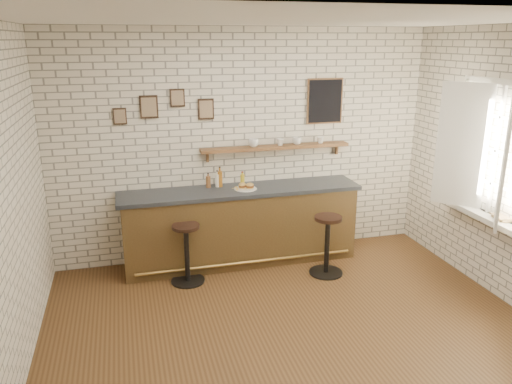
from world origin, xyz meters
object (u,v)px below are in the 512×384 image
bitters_bottle_white (217,180)px  condiment_bottle_yellow (242,179)px  ciabatta_sandwich (246,186)px  book_upper (495,217)px  shelf_cup_b (280,142)px  book_lower (497,219)px  bitters_bottle_amber (220,179)px  bitters_bottle_brown (208,182)px  bar_stool_right (327,243)px  sandwich_plate (245,189)px  shelf_cup_c (297,141)px  bar_stool_left (187,252)px  shelf_cup_d (321,140)px  shelf_cup_a (254,143)px  bar_counter (241,225)px

bitters_bottle_white → condiment_bottle_yellow: bitters_bottle_white is taller
ciabatta_sandwich → book_upper: 2.92m
condiment_bottle_yellow → shelf_cup_b: shelf_cup_b is taller
bitters_bottle_white → book_lower: size_ratio=1.01×
bitters_bottle_amber → bitters_bottle_brown: bearing=180.0°
bar_stool_right → shelf_cup_b: shelf_cup_b is taller
condiment_bottle_yellow → shelf_cup_b: (0.53, 0.04, 0.46)m
sandwich_plate → bitters_bottle_amber: bitters_bottle_amber is taller
shelf_cup_b → shelf_cup_c: bearing=-52.0°
sandwich_plate → bar_stool_right: 1.24m
bar_stool_left → book_upper: bearing=-20.5°
ciabatta_sandwich → condiment_bottle_yellow: 0.20m
shelf_cup_d → shelf_cup_b: bearing=-175.1°
bitters_bottle_white → book_upper: (2.78, -1.79, -0.14)m
shelf_cup_a → book_upper: 2.99m
book_upper → bitters_bottle_amber: bearing=154.0°
shelf_cup_b → book_lower: shelf_cup_b is taller
bitters_bottle_brown → shelf_cup_c: shelf_cup_c is taller
shelf_cup_a → sandwich_plate: bearing=-136.9°
bar_counter → sandwich_plate: (0.06, -0.04, 0.51)m
shelf_cup_d → bar_stool_right: bearing=-99.0°
bitters_bottle_white → book_upper: bearing=-32.7°
shelf_cup_a → book_upper: shelf_cup_a is taller
sandwich_plate → bitters_bottle_brown: bearing=156.5°
sandwich_plate → bar_stool_left: size_ratio=0.38×
bitters_bottle_amber → shelf_cup_a: size_ratio=1.97×
ciabatta_sandwich → condiment_bottle_yellow: bearing=90.4°
sandwich_plate → shelf_cup_c: bearing=17.2°
bar_counter → shelf_cup_b: shelf_cup_b is taller
bitters_bottle_brown → sandwich_plate: bearing=-23.5°
condiment_bottle_yellow → book_lower: (2.45, -1.81, -0.15)m
bar_counter → book_upper: (2.51, -1.63, 0.45)m
condiment_bottle_yellow → book_lower: bearing=-36.5°
bitters_bottle_amber → condiment_bottle_yellow: bearing=0.0°
bitters_bottle_brown → bitters_bottle_amber: 0.16m
ciabatta_sandwich → shelf_cup_a: size_ratio=1.53×
sandwich_plate → ciabatta_sandwich: 0.04m
bitters_bottle_brown → book_upper: bearing=-31.7°
sandwich_plate → bitters_bottle_amber: 0.36m
bar_stool_left → shelf_cup_a: 1.64m
shelf_cup_a → book_upper: size_ratio=0.58×
bar_stool_right → shelf_cup_b: bearing=113.5°
bitters_bottle_white → bitters_bottle_amber: 0.04m
bitters_bottle_amber → sandwich_plate: bearing=-33.6°
sandwich_plate → book_lower: size_ratio=1.29×
condiment_bottle_yellow → book_upper: bearing=-36.1°
shelf_cup_d → book_upper: bearing=-48.7°
bitters_bottle_amber → bar_stool_right: bitters_bottle_amber is taller
shelf_cup_d → shelf_cup_c: bearing=-175.1°
sandwich_plate → bitters_bottle_amber: bearing=146.4°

